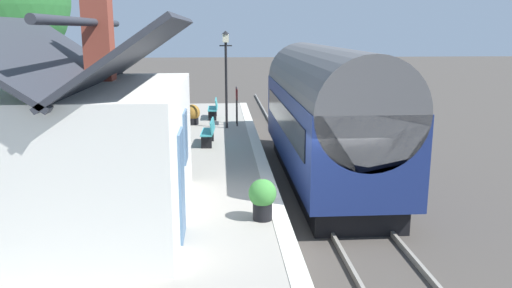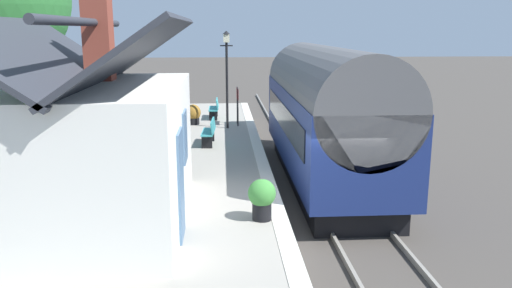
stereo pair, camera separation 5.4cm
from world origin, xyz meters
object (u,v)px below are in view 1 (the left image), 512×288
Objects in this scene: station_building at (95,149)px; planter_by_door at (192,114)px; station_sign_board at (237,97)px; bench_platform_end at (209,131)px; planter_corner_building at (262,197)px; lamp_post_platform at (226,61)px; train at (325,114)px; bench_by_lamp at (214,108)px.

planter_by_door is at bearing -7.09° from station_building.
bench_platform_end is at bearing 163.81° from station_sign_board.
planter_corner_building is 11.06m from station_sign_board.
station_sign_board is (11.04, 0.17, 0.69)m from planter_corner_building.
lamp_post_platform reaches higher than planter_corner_building.
station_building is 3.59m from planter_corner_building.
station_sign_board is at bearing -16.70° from station_building.
lamp_post_platform reaches higher than planter_by_door.
lamp_post_platform is at bearing 146.62° from station_sign_board.
train is 7.98m from station_building.
bench_platform_end is 4.07m from planter_by_door.
train is at bearing -153.15° from bench_by_lamp.
station_building is at bearing 172.91° from planter_by_door.
bench_by_lamp is 12.74m from planter_corner_building.
bench_by_lamp is 0.36× the size of lamp_post_platform.
bench_platform_end is (7.11, -2.17, -1.09)m from station_building.
station_building is (-5.37, 5.89, 0.22)m from train.
planter_corner_building is 0.23× the size of lamp_post_platform.
lamp_post_platform is (3.08, -0.65, 2.23)m from bench_platform_end.
station_sign_board reaches higher than planter_by_door.
lamp_post_platform reaches higher than bench_platform_end.
planter_by_door is at bearing 11.21° from bench_platform_end.
train is at bearing -23.92° from planter_corner_building.
planter_by_door is 2.04m from station_sign_board.
planter_corner_building is at bearing -92.98° from station_building.
train is at bearing -141.78° from planter_by_door.
lamp_post_platform reaches higher than bench_by_lamp.
planter_by_door is at bearing 147.61° from bench_by_lamp.
bench_by_lamp is at bearing 13.17° from lamp_post_platform.
planter_corner_building is 0.58× the size of station_sign_board.
station_building reaches higher than planter_corner_building.
station_sign_board is at bearing -16.19° from bench_platform_end.
station_building reaches higher than train.
lamp_post_platform is 1.71m from station_sign_board.
planter_by_door is (11.28, 2.05, -0.06)m from planter_corner_building.
bench_by_lamp is at bearing 5.19° from planter_corner_building.
bench_platform_end is 1.56× the size of planter_corner_building.
train is 6.09m from station_sign_board.
planter_corner_building is 10.62m from lamp_post_platform.
train is at bearing -147.49° from lamp_post_platform.
bench_by_lamp is (5.40, -0.11, 0.00)m from bench_platform_end.
bench_by_lamp reaches higher than planter_by_door.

